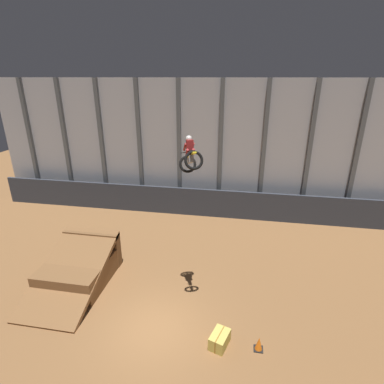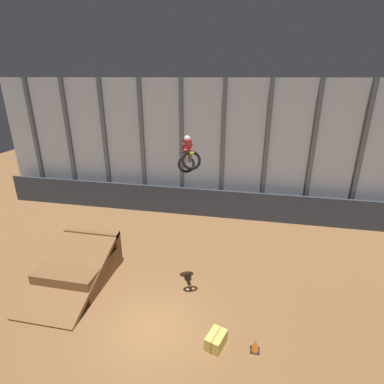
{
  "view_description": "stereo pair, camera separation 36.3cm",
  "coord_description": "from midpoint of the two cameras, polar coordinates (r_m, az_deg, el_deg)",
  "views": [
    {
      "loc": [
        3.16,
        -9.13,
        9.82
      ],
      "look_at": [
        0.68,
        5.01,
        4.26
      ],
      "focal_mm": 28.0,
      "sensor_mm": 36.0,
      "label": 1
    },
    {
      "loc": [
        3.52,
        -9.07,
        9.82
      ],
      "look_at": [
        0.68,
        5.01,
        4.26
      ],
      "focal_mm": 28.0,
      "sensor_mm": 36.0,
      "label": 2
    }
  ],
  "objects": [
    {
      "name": "lower_barrier",
      "position": [
        22.3,
        1.87,
        -1.98
      ],
      "size": [
        31.36,
        0.2,
        2.12
      ],
      "color": "#2D333D",
      "rests_on": "ground_plane"
    },
    {
      "name": "ground_plane",
      "position": [
        13.8,
        -6.74,
        -24.39
      ],
      "size": [
        60.0,
        60.0,
        0.0
      ],
      "primitive_type": "plane",
      "color": "brown"
    },
    {
      "name": "traffic_cone_near_ramp",
      "position": [
        13.03,
        12.84,
        -26.56
      ],
      "size": [
        0.36,
        0.36,
        0.58
      ],
      "color": "black",
      "rests_on": "ground_plane"
    },
    {
      "name": "arena_back_wall",
      "position": [
        22.16,
        2.48,
        8.26
      ],
      "size": [
        32.0,
        0.4,
        9.75
      ],
      "color": "#A3A8B2",
      "rests_on": "ground_plane"
    },
    {
      "name": "rider_bike_solo",
      "position": [
        11.87,
        0.19,
        6.78
      ],
      "size": [
        1.28,
        1.82,
        1.65
      ],
      "rotation": [
        -0.37,
        0.0,
        0.36
      ],
      "color": "black"
    },
    {
      "name": "hay_bale_trackside",
      "position": [
        12.98,
        5.49,
        -26.27
      ],
      "size": [
        0.85,
        1.04,
        0.57
      ],
      "rotation": [
        0.0,
        0.0,
        1.26
      ],
      "color": "#CCB751",
      "rests_on": "ground_plane"
    },
    {
      "name": "dirt_ramp",
      "position": [
        16.88,
        -19.85,
        -12.91
      ],
      "size": [
        3.09,
        5.14,
        2.13
      ],
      "color": "brown",
      "rests_on": "ground_plane"
    }
  ]
}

